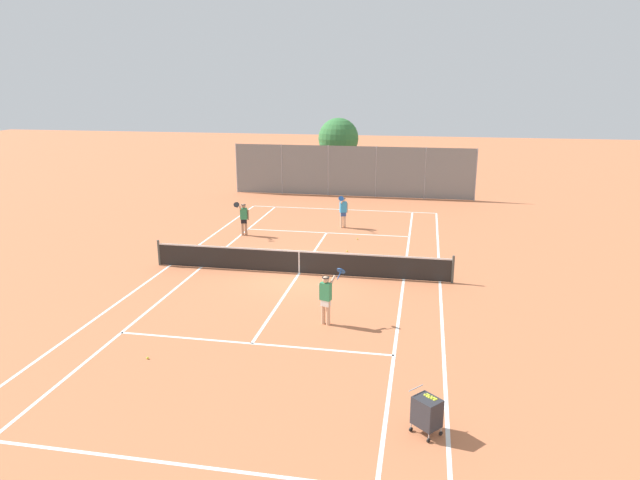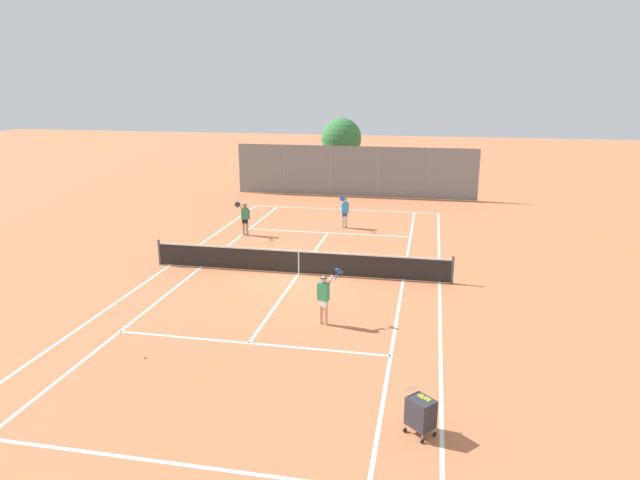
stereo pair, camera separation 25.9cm
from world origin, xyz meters
name	(u,v)px [view 1 (the left image)]	position (x,y,z in m)	size (l,w,h in m)	color
ground_plane	(299,273)	(0.00, 0.00, 0.00)	(120.00, 120.00, 0.00)	#C67047
court_line_markings	(299,273)	(0.00, 0.00, 0.00)	(11.10, 23.90, 0.01)	white
tennis_net	(299,261)	(0.00, 0.00, 0.51)	(12.00, 0.10, 1.07)	#474C47
ball_cart	(427,412)	(5.03, -9.94, 0.53)	(0.77, 0.76, 0.96)	#2D2D33
player_near_side	(326,296)	(1.89, -4.63, 0.93)	(0.83, 0.70, 1.77)	#D8A884
player_far_left	(244,217)	(-3.94, 5.19, 0.93)	(0.57, 0.81, 1.77)	tan
player_far_right	(343,210)	(0.66, 7.60, 0.93)	(0.44, 0.89, 1.77)	beige
loose_tennis_ball_0	(357,239)	(1.68, 5.42, 0.03)	(0.07, 0.07, 0.07)	#D1DB33
loose_tennis_ball_1	(148,358)	(-2.54, -7.85, 0.03)	(0.07, 0.07, 0.07)	#D1DB33
loose_tennis_ball_2	(347,251)	(1.47, 3.31, 0.03)	(0.07, 0.07, 0.07)	#D1DB33
back_fence	(352,171)	(0.00, 16.07, 1.67)	(15.91, 0.08, 3.33)	gray
tree_behind_left	(337,140)	(-1.56, 19.69, 3.35)	(2.88, 2.88, 4.88)	brown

